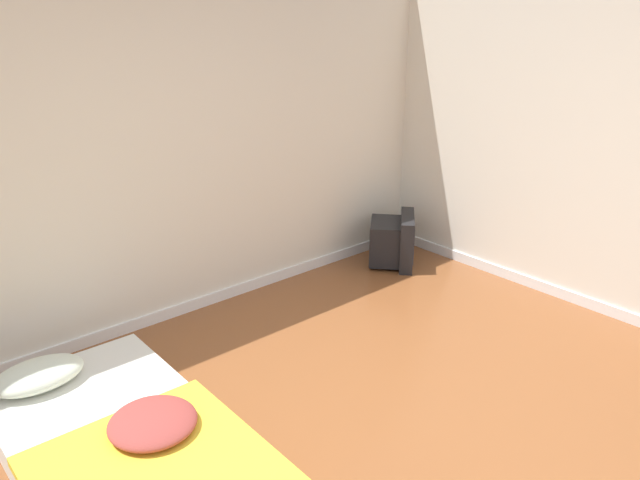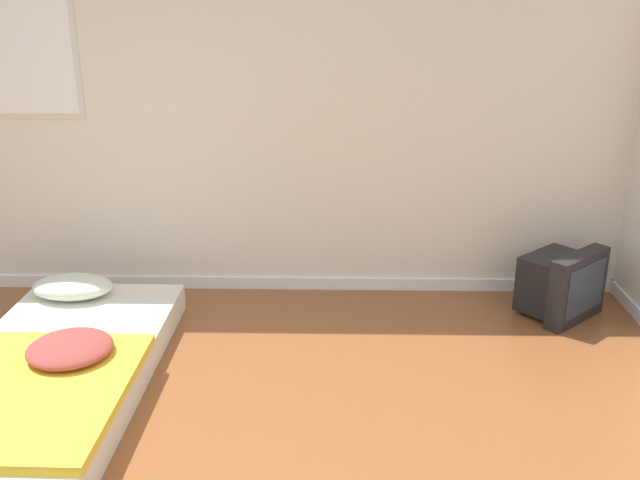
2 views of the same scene
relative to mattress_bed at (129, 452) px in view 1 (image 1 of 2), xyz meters
name	(u,v)px [view 1 (image 1 of 2)]	position (x,y,z in m)	size (l,w,h in m)	color
wall_back	(101,160)	(0.60, 1.41, 1.17)	(8.30, 0.08, 2.60)	silver
mattress_bed	(129,452)	(0.00, 0.00, 0.00)	(1.05, 2.07, 0.32)	silver
crt_tv	(394,241)	(3.05, 0.98, 0.11)	(0.62, 0.61, 0.47)	black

